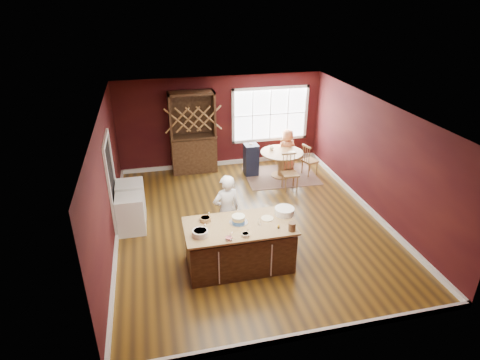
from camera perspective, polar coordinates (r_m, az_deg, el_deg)
name	(u,v)px	position (r m, az deg, el deg)	size (l,w,h in m)	color
room_shell	(250,170)	(8.72, 1.49, 1.42)	(7.00, 7.00, 7.00)	brown
window	(270,114)	(12.19, 4.31, 9.30)	(2.36, 0.10, 1.66)	white
doorway	(112,185)	(9.22, -17.70, -0.71)	(0.08, 1.26, 2.13)	white
kitchen_island	(239,246)	(7.82, -0.11, -9.41)	(2.06, 1.08, 0.92)	black
dining_table	(282,159)	(11.46, 5.94, 2.99)	(1.20, 1.20, 0.75)	brown
baker	(227,211)	(8.25, -1.93, -4.40)	(0.58, 0.38, 1.60)	silver
layer_cake	(238,219)	(7.59, -0.22, -5.60)	(0.35, 0.35, 0.14)	silver
bowl_blue	(200,233)	(7.26, -5.68, -7.52)	(0.29, 0.29, 0.11)	white
bowl_yellow	(205,219)	(7.69, -4.95, -5.57)	(0.21, 0.21, 0.08)	#A4844D
bowl_pink	(229,238)	(7.14, -1.61, -8.32)	(0.14, 0.14, 0.05)	white
bowl_olive	(245,235)	(7.23, 0.78, -7.80)	(0.15, 0.15, 0.06)	beige
drinking_glass	(259,222)	(7.54, 2.79, -5.95)	(0.07, 0.07, 0.13)	white
dinner_plate	(267,218)	(7.76, 3.89, -5.47)	(0.24, 0.24, 0.02)	beige
white_tub	(284,211)	(7.91, 6.35, -4.42)	(0.39, 0.39, 0.13)	white
stoneware_crock	(292,227)	(7.41, 7.41, -6.61)	(0.14, 0.14, 0.16)	#443419
toy_figurine	(279,226)	(7.48, 5.50, -6.60)	(0.05, 0.05, 0.08)	yellow
rug	(281,176)	(11.67, 5.82, 0.60)	(2.03, 1.57, 0.01)	brown
chair_east	(310,159)	(11.71, 9.95, 2.90)	(0.39, 0.37, 0.94)	brown
chair_south	(290,172)	(10.72, 7.15, 1.08)	(0.42, 0.40, 1.00)	olive
chair_north	(283,151)	(12.18, 6.14, 4.10)	(0.40, 0.38, 0.95)	olive
seated_woman	(287,150)	(11.93, 6.71, 4.31)	(0.60, 0.39, 1.23)	#DA7E4C
high_chair	(251,159)	(11.54, 1.58, 3.01)	(0.39, 0.39, 0.96)	black
toddler	(253,148)	(11.46, 1.87, 4.61)	(0.18, 0.14, 0.26)	#8CA5BF
table_plate	(292,152)	(11.35, 7.35, 3.92)	(0.21, 0.21, 0.02)	beige
table_cup	(272,148)	(11.47, 4.52, 4.50)	(0.12, 0.12, 0.09)	white
hutch	(193,133)	(11.59, -6.71, 6.67)	(1.29, 0.54, 2.36)	black
washer	(131,214)	(9.18, -15.27, -4.70)	(0.59, 0.57, 0.86)	silver
dryer	(131,200)	(9.73, -15.23, -2.74)	(0.62, 0.60, 0.89)	white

